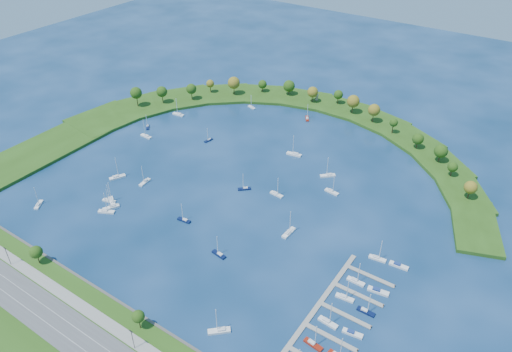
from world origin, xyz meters
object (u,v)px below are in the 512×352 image
Objects in this scene: moored_boat_7 at (277,194)px; moored_boat_11 at (289,232)px; moored_boat_9 at (252,107)px; moored_boat_12 at (111,207)px; moored_boat_13 at (109,200)px; docked_boat_11 at (399,265)px; moored_boat_16 at (219,330)px; moored_boat_4 at (332,191)px; docked_boat_9 at (378,291)px; docked_boat_7 at (366,311)px; docked_boat_2 at (313,344)px; docked_boat_8 at (356,281)px; moored_boat_21 at (244,188)px; docked_boat_10 at (377,258)px; moored_boat_10 at (307,118)px; moored_boat_2 at (106,211)px; harbor_tower at (317,97)px; docked_boat_5 at (352,333)px; moored_boat_15 at (328,175)px; moored_boat_1 at (146,136)px; moored_boat_14 at (117,177)px; moored_boat_20 at (148,127)px; docked_boat_4 at (328,322)px; moored_boat_18 at (294,154)px; docked_boat_6 at (345,297)px; moored_boat_3 at (112,201)px; moored_boat_5 at (219,254)px; moored_boat_6 at (145,182)px; dock_system at (328,321)px; moored_boat_17 at (178,114)px; moored_boat_0 at (209,140)px; moored_boat_8 at (184,220)px.

moored_boat_11 is at bearing -41.86° from moored_boat_7.
moored_boat_9 is 141.85m from moored_boat_12.
docked_boat_11 is at bearing -0.34° from moored_boat_13.
moored_boat_4 is at bearing -130.21° from moored_boat_16.
docked_boat_7 is at bearing -97.75° from docked_boat_9.
docked_boat_8 is (-0.00, 39.63, 0.00)m from docked_boat_2.
moored_boat_4 is 49.13m from moored_boat_21.
docked_boat_11 is at bearing 0.31° from docked_boat_10.
moored_boat_10 is at bearing 127.49° from docked_boat_8.
docked_boat_10 is at bearing -7.40° from moored_boat_2.
moored_boat_2 is (-29.09, -181.11, -3.34)m from harbor_tower.
docked_boat_5 is 0.70× the size of docked_boat_8.
docked_boat_8 is at bearing -47.53° from moored_boat_4.
moored_boat_15 is at bearing 22.63° from moored_boat_2.
docked_boat_7 reaches higher than docked_boat_5.
moored_boat_4 is 0.89× the size of moored_boat_11.
moored_boat_14 is (20.60, -44.43, 0.03)m from moored_boat_1.
moored_boat_10 is at bearing 126.11° from docked_boat_10.
moored_boat_21 is 0.89× the size of docked_boat_10.
moored_boat_20 is 0.81× the size of docked_boat_4.
moored_boat_18 is 1.18× the size of docked_boat_6.
moored_boat_7 is at bearing 132.33° from docked_boat_5.
moored_boat_2 is 1.15× the size of moored_boat_13.
moored_boat_12 is 1.33× the size of docked_boat_9.
docked_boat_5 is (10.46, 13.33, -0.29)m from docked_boat_2.
moored_boat_3 is 73.09m from moored_boat_21.
docked_boat_6 is (60.99, 9.09, 0.01)m from moored_boat_5.
moored_boat_6 is 143.47m from docked_boat_9.
docked_boat_7 is (71.49, 7.25, -0.00)m from moored_boat_5.
docked_boat_6 reaches higher than moored_boat_21.
dock_system is 195.23m from moored_boat_20.
moored_boat_1 is 131.84m from moored_boat_4.
harbor_tower is at bearing -17.08° from moored_boat_10.
moored_boat_4 is 0.93× the size of moored_boat_17.
moored_boat_10 reaches higher than dock_system.
moored_boat_4 is at bearing 113.66° from docked_boat_5.
moored_boat_21 is 86.95m from docked_boat_8.
moored_boat_0 is at bearing 11.75° from moored_boat_14.
docked_boat_4 is (136.86, -144.64, 0.06)m from moored_boat_9.
moored_boat_2 is 1.09× the size of moored_boat_7.
moored_boat_8 is 102.08m from docked_boat_7.
moored_boat_17 is at bearing 95.05° from moored_boat_13.
moored_boat_16 is at bearing -122.39° from docked_boat_10.
moored_boat_16 reaches higher than docked_boat_9.
dock_system is at bearing -99.51° from docked_boat_10.
harbor_tower is at bearing 116.00° from docked_boat_6.
moored_boat_1 is at bearing 158.25° from dock_system.
moored_boat_17 is at bearing -102.36° from moored_boat_0.
moored_boat_1 is 1.12× the size of moored_boat_5.
docked_boat_6 is (93.86, -136.15, 0.01)m from moored_boat_10.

